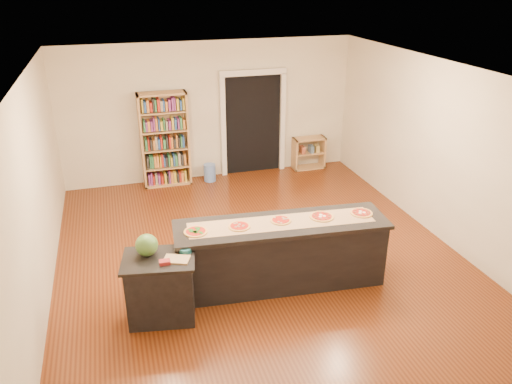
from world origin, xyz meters
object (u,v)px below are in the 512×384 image
object	(u,v)px
watermelon	(147,245)
low_shelf	(309,153)
kitchen_island	(281,253)
bookshelf	(165,140)
side_counter	(161,288)
waste_bin	(210,173)

from	to	relation	value
watermelon	low_shelf	bearing A→B (deg)	47.79
kitchen_island	watermelon	xyz separation A→B (m)	(-1.79, -0.17, 0.52)
bookshelf	watermelon	distance (m)	4.28
low_shelf	kitchen_island	bearing A→B (deg)	-116.85
side_counter	bookshelf	world-z (taller)	bookshelf
watermelon	kitchen_island	bearing A→B (deg)	5.59
kitchen_island	side_counter	size ratio (longest dim) A/B	3.31
kitchen_island	bookshelf	size ratio (longest dim) A/B	1.52
side_counter	bookshelf	distance (m)	4.40
low_shelf	waste_bin	world-z (taller)	low_shelf
waste_bin	side_counter	bearing A→B (deg)	-109.19
side_counter	low_shelf	distance (m)	5.72
bookshelf	watermelon	size ratio (longest dim) A/B	6.91
side_counter	waste_bin	xyz separation A→B (m)	(1.48, 4.25, -0.25)
kitchen_island	watermelon	distance (m)	1.87
low_shelf	waste_bin	distance (m)	2.25
waste_bin	watermelon	xyz separation A→B (m)	(-1.59, -4.13, 0.82)
low_shelf	waste_bin	xyz separation A→B (m)	(-2.24, -0.10, -0.17)
bookshelf	low_shelf	bearing A→B (deg)	0.32
waste_bin	kitchen_island	bearing A→B (deg)	-87.23
kitchen_island	waste_bin	world-z (taller)	kitchen_island
side_counter	bookshelf	bearing A→B (deg)	91.86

